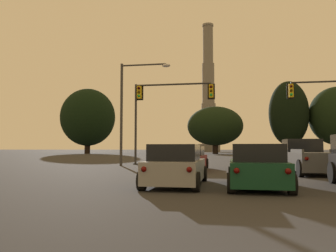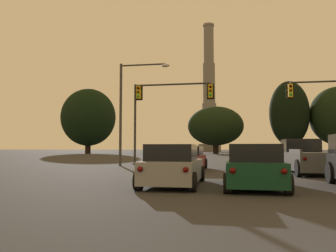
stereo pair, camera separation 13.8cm
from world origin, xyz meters
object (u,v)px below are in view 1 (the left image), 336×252
object	(u,v)px
sedan_left_lane_front	(189,159)
traffic_light_overhead_right	(333,100)
smokestack	(208,101)
hatchback_left_lane_second	(176,166)
street_lamp	(130,101)
traffic_light_overhead_left	(161,102)
hatchback_center_lane_second	(257,168)
pickup_truck_right_lane_front	(308,158)

from	to	relation	value
sedan_left_lane_front	traffic_light_overhead_right	world-z (taller)	traffic_light_overhead_right
sedan_left_lane_front	smokestack	size ratio (longest dim) A/B	0.10
hatchback_left_lane_second	street_lamp	xyz separation A→B (m)	(-5.23, 12.21, 4.21)
traffic_light_overhead_left	hatchback_center_lane_second	bearing A→B (deg)	-67.62
hatchback_left_lane_second	traffic_light_overhead_left	world-z (taller)	traffic_light_overhead_left
pickup_truck_right_lane_front	smokestack	distance (m)	101.56
street_lamp	hatchback_center_lane_second	bearing A→B (deg)	-57.39
traffic_light_overhead_left	smokestack	bearing A→B (deg)	90.05
hatchback_left_lane_second	sedan_left_lane_front	size ratio (longest dim) A/B	0.87
traffic_light_overhead_left	smokestack	distance (m)	93.09
sedan_left_lane_front	smokestack	bearing A→B (deg)	94.16
hatchback_center_lane_second	smokestack	world-z (taller)	smokestack
street_lamp	traffic_light_overhead_right	bearing A→B (deg)	11.33
traffic_light_overhead_left	street_lamp	xyz separation A→B (m)	(-1.99, -2.05, -0.16)
traffic_light_overhead_left	sedan_left_lane_front	bearing A→B (deg)	-64.82
pickup_truck_right_lane_front	hatchback_center_lane_second	bearing A→B (deg)	-115.58
sedan_left_lane_front	traffic_light_overhead_left	size ratio (longest dim) A/B	0.72
sedan_left_lane_front	pickup_truck_right_lane_front	bearing A→B (deg)	-10.04
hatchback_center_lane_second	traffic_light_overhead_right	bearing A→B (deg)	66.32
sedan_left_lane_front	smokestack	distance (m)	99.78
traffic_light_overhead_right	street_lamp	bearing A→B (deg)	-168.67
street_lamp	smokestack	distance (m)	95.16
hatchback_left_lane_second	street_lamp	world-z (taller)	street_lamp
pickup_truck_right_lane_front	traffic_light_overhead_left	xyz separation A→B (m)	(-9.29, 7.47, 4.23)
sedan_left_lane_front	pickup_truck_right_lane_front	world-z (taller)	pickup_truck_right_lane_front
hatchback_left_lane_second	smokestack	size ratio (longest dim) A/B	0.09
hatchback_left_lane_second	pickup_truck_right_lane_front	xyz separation A→B (m)	(6.05, 6.79, 0.14)
street_lamp	smokestack	bearing A→B (deg)	88.84
hatchback_left_lane_second	pickup_truck_right_lane_front	distance (m)	9.10
traffic_light_overhead_right	sedan_left_lane_front	bearing A→B (deg)	-146.02
pickup_truck_right_lane_front	sedan_left_lane_front	bearing A→B (deg)	167.29
street_lamp	sedan_left_lane_front	bearing A→B (deg)	-39.53
sedan_left_lane_front	street_lamp	world-z (taller)	street_lamp
traffic_light_overhead_left	traffic_light_overhead_right	bearing A→B (deg)	4.35
hatchback_center_lane_second	traffic_light_overhead_right	xyz separation A→B (m)	(7.33, 15.50, 4.33)
hatchback_left_lane_second	traffic_light_overhead_right	xyz separation A→B (m)	(10.05, 15.27, 4.33)
smokestack	traffic_light_overhead_right	bearing A→B (deg)	-81.65
traffic_light_overhead_left	smokestack	xyz separation A→B (m)	(-0.09, 92.14, 13.26)
hatchback_center_lane_second	traffic_light_overhead_left	xyz separation A→B (m)	(-5.96, 14.49, 4.37)
hatchback_center_lane_second	pickup_truck_right_lane_front	xyz separation A→B (m)	(3.33, 7.02, 0.14)
pickup_truck_right_lane_front	traffic_light_overhead_left	distance (m)	12.65
traffic_light_overhead_right	hatchback_center_lane_second	bearing A→B (deg)	-115.31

